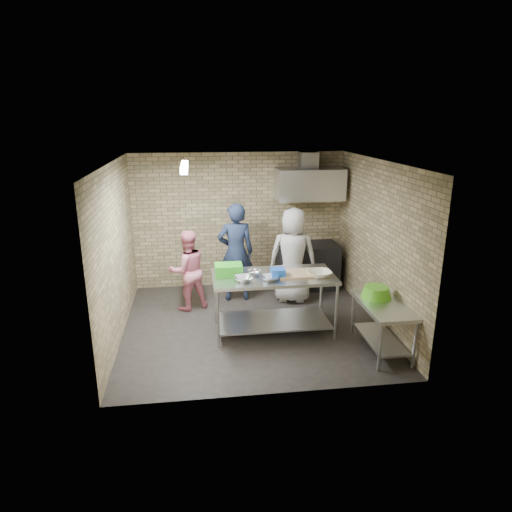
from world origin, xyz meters
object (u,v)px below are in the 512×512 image
at_px(woman_pink, 188,270).
at_px(woman_white, 293,255).
at_px(prep_table, 273,303).
at_px(blue_tub, 278,273).
at_px(green_crate, 229,270).
at_px(green_basin, 376,292).
at_px(man_navy, 236,252).
at_px(bottle_red, 309,186).
at_px(bottle_green, 329,187).
at_px(stove, 307,266).
at_px(side_counter, 382,327).

height_order(woman_pink, woman_white, woman_white).
relative_size(prep_table, blue_tub, 9.00).
height_order(green_crate, green_basin, green_crate).
distance_m(green_crate, man_navy, 1.34).
bearing_deg(prep_table, bottle_red, 63.20).
bearing_deg(bottle_green, stove, -151.93).
height_order(side_counter, green_basin, green_basin).
relative_size(stove, green_crate, 2.81).
bearing_deg(bottle_red, prep_table, -116.80).
bearing_deg(bottle_green, green_crate, -137.17).
height_order(prep_table, woman_white, woman_white).
relative_size(stove, woman_white, 0.67).
distance_m(side_counter, woman_pink, 3.47).
xyz_separation_m(stove, green_basin, (0.43, -2.50, 0.38)).
xyz_separation_m(blue_tub, green_basin, (1.41, -0.50, -0.20)).
xyz_separation_m(bottle_red, woman_white, (-0.50, -0.91, -1.14)).
bearing_deg(bottle_green, prep_table, -124.68).
bearing_deg(green_crate, woman_pink, 123.60).
relative_size(green_crate, green_basin, 0.93).
xyz_separation_m(green_basin, woman_white, (-0.88, 1.83, 0.06)).
bearing_deg(bottle_red, green_crate, -131.39).
distance_m(blue_tub, bottle_green, 2.84).
bearing_deg(blue_tub, woman_pink, 139.29).
xyz_separation_m(prep_table, bottle_green, (1.48, 2.14, 1.53)).
bearing_deg(prep_table, man_navy, 107.99).
relative_size(green_basin, man_navy, 0.25).
distance_m(green_crate, blue_tub, 0.78).
distance_m(green_basin, bottle_red, 3.01).
relative_size(green_crate, blue_tub, 2.00).
relative_size(man_navy, woman_white, 1.05).
xyz_separation_m(green_crate, blue_tub, (0.75, -0.22, -0.02)).
height_order(stove, bottle_red, bottle_red).
bearing_deg(prep_table, blue_tub, -63.43).
bearing_deg(stove, bottle_red, 78.23).
relative_size(bottle_green, woman_pink, 0.10).
bearing_deg(green_basin, side_counter, -85.43).
xyz_separation_m(green_basin, man_navy, (-1.93, 2.03, 0.10)).
bearing_deg(man_navy, stove, -163.51).
height_order(stove, blue_tub, blue_tub).
distance_m(prep_table, blue_tub, 0.56).
bearing_deg(woman_pink, green_crate, 104.45).
height_order(blue_tub, man_navy, man_navy).
xyz_separation_m(side_counter, woman_white, (-0.90, 2.08, 0.52)).
bearing_deg(bottle_green, bottle_red, 180.00).
distance_m(prep_table, bottle_green, 3.02).
xyz_separation_m(blue_tub, woman_white, (0.53, 1.33, -0.14)).
relative_size(side_counter, green_crate, 2.81).
height_order(green_basin, man_navy, man_navy).
distance_m(side_counter, stove, 2.79).
relative_size(prep_table, man_navy, 1.03).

